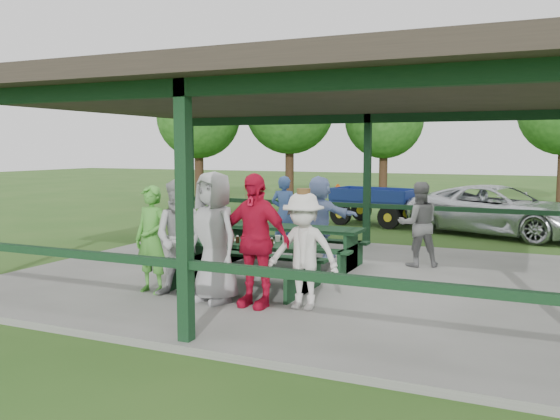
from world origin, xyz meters
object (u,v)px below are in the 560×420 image
at_px(spectator_lblue, 320,217).
at_px(spectator_blue, 284,213).
at_px(pickup_truck, 499,210).
at_px(contestant_green, 151,239).
at_px(contestant_grey_mid, 214,237).
at_px(contestant_red, 254,240).
at_px(spectator_grey, 418,224).
at_px(farm_trailer, 375,205).
at_px(picnic_table_near, 246,259).
at_px(contestant_white_fedora, 303,251).
at_px(picnic_table_far, 291,240).
at_px(contestant_grey_left, 182,239).

height_order(spectator_lblue, spectator_blue, spectator_lblue).
bearing_deg(spectator_blue, pickup_truck, -133.47).
xyz_separation_m(contestant_green, contestant_grey_mid, (1.16, -0.09, 0.12)).
bearing_deg(spectator_lblue, contestant_red, 104.29).
xyz_separation_m(contestant_red, spectator_grey, (1.55, 3.83, -0.14)).
bearing_deg(farm_trailer, contestant_green, -82.93).
bearing_deg(contestant_grey_mid, spectator_grey, 79.58).
height_order(contestant_green, spectator_blue, contestant_green).
bearing_deg(pickup_truck, picnic_table_near, 179.16).
relative_size(contestant_green, contestant_white_fedora, 0.99).
bearing_deg(spectator_blue, spectator_lblue, 147.91).
xyz_separation_m(picnic_table_far, spectator_lblue, (0.21, 0.98, 0.36)).
height_order(contestant_grey_left, contestant_grey_mid, contestant_grey_mid).
relative_size(contestant_red, pickup_truck, 0.39).
relative_size(spectator_lblue, farm_trailer, 0.48).
bearing_deg(picnic_table_far, contestant_grey_mid, -89.31).
bearing_deg(spectator_lblue, spectator_blue, -20.77).
distance_m(picnic_table_far, contestant_red, 3.04).
relative_size(pickup_truck, farm_trailer, 1.39).
bearing_deg(pickup_truck, picnic_table_far, 173.15).
distance_m(contestant_green, contestant_grey_left, 0.57).
distance_m(contestant_grey_left, contestant_white_fedora, 1.92).
bearing_deg(contestant_red, picnic_table_near, 129.58).
bearing_deg(spectator_grey, farm_trailer, -92.93).
height_order(picnic_table_near, contestant_white_fedora, contestant_white_fedora).
bearing_deg(pickup_truck, contestant_grey_left, 177.68).
height_order(picnic_table_far, farm_trailer, farm_trailer).
distance_m(spectator_grey, pickup_truck, 5.70).
height_order(picnic_table_near, farm_trailer, farm_trailer).
relative_size(contestant_green, spectator_grey, 1.04).
bearing_deg(contestant_grey_left, spectator_lblue, 62.22).
distance_m(picnic_table_near, contestant_grey_left, 1.15).
bearing_deg(contestant_grey_left, spectator_grey, 37.11).
bearing_deg(contestant_green, contestant_grey_left, 4.56).
relative_size(contestant_grey_left, pickup_truck, 0.37).
distance_m(contestant_red, farm_trailer, 10.27).
bearing_deg(spectator_lblue, spectator_grey, -174.84).
bearing_deg(spectator_blue, farm_trailer, -98.78).
xyz_separation_m(contestant_red, farm_trailer, (-1.01, 10.21, -0.45)).
relative_size(contestant_grey_mid, spectator_blue, 1.16).
bearing_deg(contestant_white_fedora, picnic_table_far, 116.78).
height_order(picnic_table_far, contestant_grey_mid, contestant_grey_mid).
distance_m(contestant_grey_mid, spectator_grey, 4.43).
bearing_deg(contestant_green, spectator_blue, 93.43).
bearing_deg(contestant_white_fedora, contestant_grey_mid, -171.67).
bearing_deg(farm_trailer, pickup_truck, -0.71).
distance_m(spectator_lblue, spectator_grey, 2.02).
xyz_separation_m(contestant_grey_mid, pickup_truck, (3.24, 9.44, -0.38)).
relative_size(contestant_grey_mid, pickup_truck, 0.40).
relative_size(contestant_red, spectator_lblue, 1.13).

